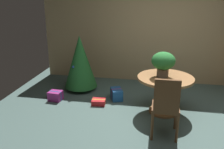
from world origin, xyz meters
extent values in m
plane|color=#4C6660|center=(0.00, 0.00, 0.00)|extent=(6.60, 6.60, 0.00)
cube|color=tan|center=(0.00, 2.20, 1.30)|extent=(6.00, 0.10, 2.60)
cylinder|color=#9E6B3D|center=(0.02, 0.47, 0.02)|extent=(0.54, 0.54, 0.04)
cylinder|color=#9E6B3D|center=(0.02, 0.47, 0.35)|extent=(0.18, 0.18, 0.62)
cylinder|color=#9E6B3D|center=(0.02, 0.47, 0.68)|extent=(1.01, 1.01, 0.05)
cylinder|color=#665B51|center=(-0.04, 0.47, 0.78)|extent=(0.21, 0.21, 0.15)
ellipsoid|color=#287533|center=(-0.04, 0.47, 1.00)|extent=(0.42, 0.42, 0.32)
sphere|color=#E5A8B2|center=(-0.11, 0.61, 1.04)|extent=(0.08, 0.08, 0.08)
sphere|color=#E5A8B2|center=(-0.08, 0.60, 1.06)|extent=(0.09, 0.09, 0.09)
sphere|color=#E5A8B2|center=(0.11, 0.57, 0.98)|extent=(0.07, 0.07, 0.07)
cylinder|color=brown|center=(-0.16, -0.11, 0.23)|extent=(0.04, 0.04, 0.45)
cylinder|color=brown|center=(0.21, -0.11, 0.23)|extent=(0.04, 0.04, 0.45)
cylinder|color=brown|center=(-0.16, -0.50, 0.23)|extent=(0.04, 0.04, 0.45)
cylinder|color=brown|center=(0.21, -0.50, 0.23)|extent=(0.04, 0.04, 0.45)
cube|color=brown|center=(0.02, -0.30, 0.48)|extent=(0.41, 0.44, 0.05)
cube|color=brown|center=(0.02, -0.50, 0.75)|extent=(0.37, 0.05, 0.49)
cylinder|color=brown|center=(-1.84, 1.28, 0.04)|extent=(0.10, 0.10, 0.08)
cone|color=#287533|center=(-1.84, 1.28, 0.67)|extent=(0.74, 0.74, 1.17)
sphere|color=red|center=(-1.90, 1.57, 0.28)|extent=(0.05, 0.05, 0.05)
sphere|color=gold|center=(-1.91, 1.45, 0.61)|extent=(0.05, 0.05, 0.05)
sphere|color=#2D51A8|center=(-1.95, 1.11, 0.59)|extent=(0.06, 0.06, 0.06)
sphere|color=silver|center=(-1.91, 1.37, 0.84)|extent=(0.07, 0.07, 0.07)
cube|color=red|center=(-1.25, 0.57, 0.05)|extent=(0.29, 0.25, 0.10)
cube|color=gold|center=(-1.25, 0.57, 0.05)|extent=(0.27, 0.06, 0.11)
cube|color=#9E287A|center=(-2.19, 0.60, 0.10)|extent=(0.28, 0.25, 0.19)
cube|color=#1E569E|center=(-2.19, 0.60, 0.10)|extent=(0.27, 0.06, 0.19)
cube|color=#1E569E|center=(-0.94, 0.88, 0.12)|extent=(0.31, 0.37, 0.23)
cube|color=#9E287A|center=(-0.94, 0.88, 0.12)|extent=(0.21, 0.11, 0.23)
camera|label=1|loc=(-0.15, -3.85, 2.18)|focal=39.81mm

